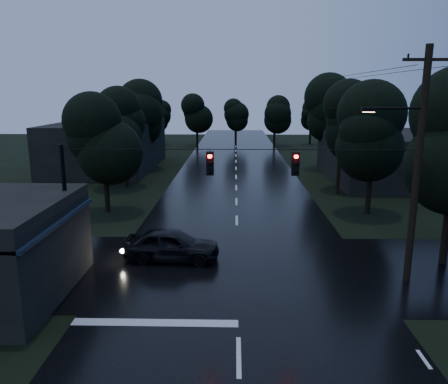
{
  "coord_description": "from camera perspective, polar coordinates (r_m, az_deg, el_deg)",
  "views": [
    {
      "loc": [
        -0.17,
        -7.21,
        8.12
      ],
      "look_at": [
        -0.7,
        14.85,
        3.09
      ],
      "focal_mm": 35.0,
      "sensor_mm": 36.0,
      "label": 1
    }
  ],
  "objects": [
    {
      "name": "tree_left_b",
      "position": [
        38.47,
        -12.96,
        8.8
      ],
      "size": [
        4.2,
        4.2,
        8.85
      ],
      "color": "black",
      "rests_on": "ground"
    },
    {
      "name": "span_signals",
      "position": [
        18.44,
        3.63,
        3.85
      ],
      "size": [
        15.0,
        0.37,
        1.12
      ],
      "color": "black",
      "rests_on": "ground"
    },
    {
      "name": "building_far_right",
      "position": [
        43.98,
        20.23,
        4.32
      ],
      "size": [
        10.0,
        14.0,
        4.4
      ],
      "primitive_type": "cube",
      "color": "black",
      "rests_on": "ground"
    },
    {
      "name": "main_road",
      "position": [
        38.08,
        1.61,
        0.54
      ],
      "size": [
        12.0,
        120.0,
        0.02
      ],
      "primitive_type": "cube",
      "color": "black",
      "rests_on": "ground"
    },
    {
      "name": "building_far_left",
      "position": [
        49.51,
        -14.92,
        5.9
      ],
      "size": [
        10.0,
        16.0,
        5.0
      ],
      "primitive_type": "cube",
      "color": "black",
      "rests_on": "ground"
    },
    {
      "name": "car",
      "position": [
        21.83,
        -6.84,
        -6.84
      ],
      "size": [
        4.8,
        2.2,
        1.6
      ],
      "primitive_type": "imported",
      "rotation": [
        0.0,
        0.0,
        1.5
      ],
      "color": "black",
      "rests_on": "ground"
    },
    {
      "name": "utility_pole_far",
      "position": [
        36.46,
        14.89,
        5.74
      ],
      "size": [
        2.0,
        0.3,
        7.5
      ],
      "color": "black",
      "rests_on": "ground"
    },
    {
      "name": "tree_left_a",
      "position": [
        30.65,
        -15.48,
        7.0
      ],
      "size": [
        3.92,
        3.92,
        8.26
      ],
      "color": "black",
      "rests_on": "ground"
    },
    {
      "name": "anchor_pole_left",
      "position": [
        20.29,
        -19.87,
        -2.55
      ],
      "size": [
        0.18,
        0.18,
        6.0
      ],
      "primitive_type": "cylinder",
      "color": "black",
      "rests_on": "ground"
    },
    {
      "name": "tree_right_a",
      "position": [
        30.71,
        18.92,
        7.5
      ],
      "size": [
        4.2,
        4.2,
        8.85
      ],
      "color": "black",
      "rests_on": "ground"
    },
    {
      "name": "cross_street",
      "position": [
        20.85,
        1.77,
        -10.07
      ],
      "size": [
        60.0,
        9.0,
        0.02
      ],
      "primitive_type": "cube",
      "color": "black",
      "rests_on": "ground"
    },
    {
      "name": "tree_right_b",
      "position": [
        38.53,
        16.29,
        9.18
      ],
      "size": [
        4.48,
        4.48,
        9.44
      ],
      "color": "black",
      "rests_on": "ground"
    },
    {
      "name": "tree_right_c",
      "position": [
        48.36,
        14.0,
        10.4
      ],
      "size": [
        4.76,
        4.76,
        10.03
      ],
      "color": "black",
      "rests_on": "ground"
    },
    {
      "name": "tree_left_c",
      "position": [
        48.31,
        -10.77,
        10.11
      ],
      "size": [
        4.48,
        4.48,
        9.44
      ],
      "color": "black",
      "rests_on": "ground"
    },
    {
      "name": "utility_pole_main",
      "position": [
        19.93,
        23.77,
        3.51
      ],
      "size": [
        3.5,
        0.3,
        10.0
      ],
      "color": "black",
      "rests_on": "ground"
    }
  ]
}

